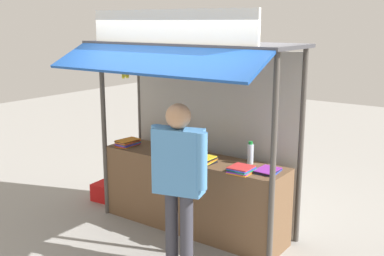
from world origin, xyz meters
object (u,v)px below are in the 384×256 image
(magazine_stack_far_left, at_px, (128,143))
(magazine_stack_left, at_px, (268,171))
(water_bottle_back_left, at_px, (171,137))
(magazine_stack_back_right, at_px, (206,160))
(plastic_crate, at_px, (108,191))
(magazine_stack_rear_center, at_px, (241,170))
(banana_bunch_leftmost, at_px, (110,66))
(banana_bunch_inner_right, at_px, (125,72))
(vendor_person, at_px, (179,172))
(water_bottle_front_left, at_px, (155,135))
(water_bottle_center, at_px, (250,153))
(banana_bunch_inner_left, at_px, (225,77))

(magazine_stack_far_left, relative_size, magazine_stack_left, 1.02)
(water_bottle_back_left, height_order, magazine_stack_back_right, water_bottle_back_left)
(magazine_stack_back_right, distance_m, plastic_crate, 2.00)
(magazine_stack_left, bearing_deg, magazine_stack_rear_center, -140.93)
(magazine_stack_back_right, distance_m, magazine_stack_left, 0.72)
(water_bottle_back_left, relative_size, banana_bunch_leftmost, 1.30)
(banana_bunch_inner_right, xyz_separation_m, vendor_person, (1.15, -0.49, -0.87))
(water_bottle_front_left, xyz_separation_m, magazine_stack_rear_center, (1.53, -0.39, -0.08))
(water_bottle_center, height_order, banana_bunch_leftmost, banana_bunch_leftmost)
(magazine_stack_back_right, distance_m, banana_bunch_inner_left, 1.10)
(magazine_stack_rear_center, xyz_separation_m, banana_bunch_inner_right, (-1.46, -0.20, 0.96))
(water_bottle_center, xyz_separation_m, plastic_crate, (-2.22, -0.09, -0.91))
(water_bottle_center, relative_size, vendor_person, 0.15)
(water_bottle_back_left, distance_m, banana_bunch_inner_right, 1.04)
(magazine_stack_back_right, relative_size, banana_bunch_leftmost, 1.11)
(magazine_stack_back_right, bearing_deg, banana_bunch_inner_left, -31.68)
(water_bottle_front_left, relative_size, banana_bunch_inner_left, 0.99)
(water_bottle_center, relative_size, banana_bunch_leftmost, 1.09)
(water_bottle_center, distance_m, vendor_person, 1.04)
(water_bottle_back_left, relative_size, water_bottle_center, 1.19)
(vendor_person, bearing_deg, water_bottle_back_left, 116.25)
(water_bottle_back_left, bearing_deg, magazine_stack_rear_center, -15.41)
(water_bottle_back_left, height_order, magazine_stack_left, water_bottle_back_left)
(magazine_stack_rear_center, xyz_separation_m, vendor_person, (-0.32, -0.68, 0.09))
(water_bottle_back_left, xyz_separation_m, magazine_stack_left, (1.44, -0.15, -0.13))
(magazine_stack_left, bearing_deg, banana_bunch_inner_left, -130.25)
(water_bottle_back_left, relative_size, magazine_stack_rear_center, 1.12)
(magazine_stack_rear_center, bearing_deg, water_bottle_front_left, 165.57)
(banana_bunch_inner_left, relative_size, plastic_crate, 0.70)
(magazine_stack_far_left, distance_m, magazine_stack_back_right, 1.26)
(banana_bunch_inner_left, height_order, banana_bunch_leftmost, same)
(water_bottle_front_left, relative_size, banana_bunch_leftmost, 1.03)
(magazine_stack_left, distance_m, plastic_crate, 2.64)
(magazine_stack_left, bearing_deg, water_bottle_back_left, 173.87)
(water_bottle_back_left, distance_m, magazine_stack_far_left, 0.58)
(banana_bunch_inner_left, xyz_separation_m, banana_bunch_leftmost, (-1.61, -0.00, 0.02))
(water_bottle_center, bearing_deg, banana_bunch_inner_right, -159.13)
(magazine_stack_back_right, xyz_separation_m, magazine_stack_left, (0.71, 0.14, -0.02))
(magazine_stack_rear_center, distance_m, plastic_crate, 2.45)
(water_bottle_center, bearing_deg, vendor_person, -103.36)
(magazine_stack_back_right, bearing_deg, water_bottle_back_left, 158.25)
(water_bottle_back_left, distance_m, magazine_stack_rear_center, 1.26)
(magazine_stack_back_right, height_order, plastic_crate, magazine_stack_back_right)
(water_bottle_center, height_order, magazine_stack_rear_center, water_bottle_center)
(magazine_stack_left, bearing_deg, banana_bunch_leftmost, -168.97)
(magazine_stack_left, height_order, vendor_person, vendor_person)
(banana_bunch_inner_right, relative_size, banana_bunch_leftmost, 1.26)
(magazine_stack_left, height_order, banana_bunch_inner_left, banana_bunch_inner_left)
(water_bottle_center, bearing_deg, water_bottle_back_left, 179.92)
(magazine_stack_back_right, bearing_deg, magazine_stack_left, 10.88)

